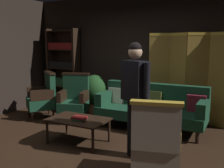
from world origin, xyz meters
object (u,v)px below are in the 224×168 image
coffee_table (78,121)px  armchair_gilt_accent (156,142)px  armchair_wing_right (43,96)px  book_red_leather (80,118)px  book_green_cloth (80,120)px  bookshelf (64,67)px  folding_screen (197,77)px  standing_figure (135,89)px  velvet_couch (152,106)px  armchair_wing_left (74,99)px  potted_plant (94,91)px

coffee_table → armchair_gilt_accent: bearing=-20.8°
armchair_wing_right → book_red_leather: 1.92m
armchair_wing_right → book_green_cloth: (1.65, -0.98, -0.06)m
bookshelf → armchair_gilt_accent: bookshelf is taller
armchair_wing_right → book_green_cloth: 1.92m
folding_screen → armchair_wing_right: (-3.16, -1.09, -0.50)m
armchair_wing_right → book_red_leather: bearing=-30.8°
folding_screen → coffee_table: folding_screen is taller
bookshelf → standing_figure: 3.57m
coffee_table → book_red_leather: book_red_leather is taller
coffee_table → standing_figure: (1.06, -0.08, 0.65)m
velvet_couch → armchair_gilt_accent: size_ratio=2.04×
folding_screen → book_red_leather: size_ratio=8.59×
armchair_gilt_accent → book_red_leather: armchair_gilt_accent is taller
armchair_wing_left → book_green_cloth: armchair_wing_left is taller
coffee_table → book_red_leather: bearing=-42.7°
armchair_gilt_accent → book_red_leather: bearing=160.5°
armchair_wing_right → armchair_gilt_accent: bearing=-25.7°
potted_plant → book_green_cloth: 2.02m
velvet_couch → book_green_cloth: size_ratio=11.62×
folding_screen → velvet_couch: (-0.72, -0.72, -0.53)m
book_green_cloth → armchair_gilt_accent: bearing=-19.5°
bookshelf → armchair_gilt_accent: 4.32m
velvet_couch → armchair_wing_right: armchair_wing_right is taller
coffee_table → armchair_wing_left: armchair_wing_left is taller
bookshelf → book_red_leather: bearing=-47.8°
bookshelf → standing_figure: (2.89, -2.11, -0.03)m
book_green_cloth → potted_plant: bearing=114.0°
armchair_wing_right → potted_plant: bearing=46.3°
velvet_couch → armchair_wing_left: (-1.64, -0.30, 0.04)m
book_green_cloth → book_red_leather: 0.03m
velvet_couch → standing_figure: size_ratio=1.25×
bookshelf → potted_plant: (1.08, -0.25, -0.52)m
folding_screen → armchair_wing_right: bearing=-160.9°
folding_screen → armchair_gilt_accent: size_ratio=2.01×
velvet_couch → book_red_leather: bearing=-120.5°
armchair_wing_left → book_green_cloth: (0.84, -1.05, -0.06)m
folding_screen → armchair_gilt_accent: bearing=-90.8°
bookshelf → book_green_cloth: bookshelf is taller
potted_plant → coffee_table: bearing=-67.2°
standing_figure → book_green_cloth: standing_figure is taller
armchair_gilt_accent → potted_plant: (-2.30, 2.37, 0.05)m
coffee_table → armchair_wing_right: bearing=149.9°
coffee_table → armchair_wing_right: size_ratio=0.96×
folding_screen → velvet_couch: 1.15m
bookshelf → coffee_table: size_ratio=2.05×
folding_screen → armchair_wing_right: folding_screen is taller
velvet_couch → armchair_gilt_accent: (0.68, -1.88, 0.04)m
book_red_leather → armchair_wing_left: bearing=128.8°
standing_figure → book_red_leather: 1.13m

